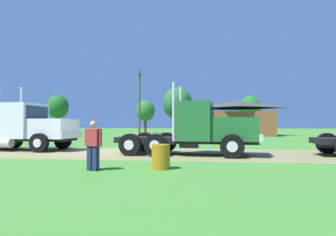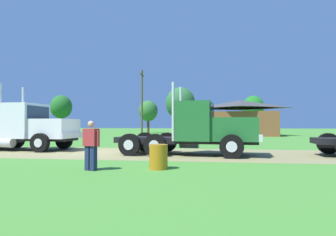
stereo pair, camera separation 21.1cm
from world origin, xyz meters
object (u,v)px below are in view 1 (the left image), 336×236
truck_foreground_white (202,130)px  truck_near_left (29,128)px  steel_barrel (161,157)px  shed_building (238,118)px  visitor_walking_mid (93,143)px  utility_pole_near (139,101)px

truck_foreground_white → truck_near_left: size_ratio=1.03×
steel_barrel → shed_building: shed_building is taller
truck_foreground_white → shed_building: (4.60, 26.73, 1.12)m
visitor_walking_mid → utility_pole_near: bearing=100.1°
shed_building → utility_pole_near: 13.80m
steel_barrel → shed_building: size_ratio=0.08×
visitor_walking_mid → utility_pole_near: utility_pole_near is taller
truck_foreground_white → steel_barrel: truck_foreground_white is taller
utility_pole_near → shed_building: bearing=16.6°
visitor_walking_mid → steel_barrel: 2.24m
visitor_walking_mid → shed_building: size_ratio=0.15×
truck_foreground_white → visitor_walking_mid: (-3.43, -5.23, -0.35)m
truck_foreground_white → steel_barrel: bearing=-105.7°
truck_foreground_white → utility_pole_near: utility_pole_near is taller
steel_barrel → shed_building: 32.00m
truck_near_left → visitor_walking_mid: 9.22m
truck_near_left → visitor_walking_mid: size_ratio=4.34×
truck_near_left → utility_pole_near: 21.83m
truck_near_left → utility_pole_near: (1.48, 21.52, 3.32)m
truck_near_left → shed_building: bearing=60.2°
visitor_walking_mid → truck_near_left: bearing=134.8°
truck_near_left → shed_building: 29.30m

